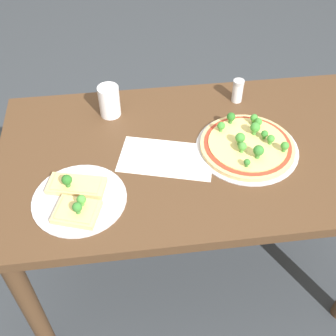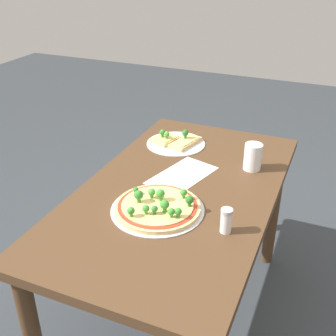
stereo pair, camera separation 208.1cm
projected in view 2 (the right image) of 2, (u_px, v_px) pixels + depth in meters
ground_plane at (177, 319)px, 1.93m from camera, size 8.00×8.00×0.00m
dining_table at (179, 210)px, 1.64m from camera, size 1.26×0.71×0.70m
pizza_tray_whole at (158, 207)px, 1.46m from camera, size 0.33×0.33×0.07m
pizza_tray_slice at (176, 141)px, 1.95m from camera, size 0.27×0.27×0.07m
drinking_cup at (253, 157)px, 1.71m from camera, size 0.07×0.07×0.11m
condiment_shaker at (226, 220)px, 1.34m from camera, size 0.04×0.04×0.09m
paper_menu at (182, 175)px, 1.68m from camera, size 0.33×0.23×0.00m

